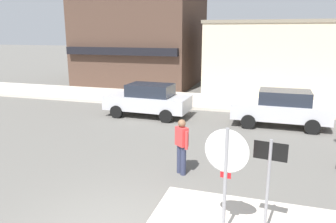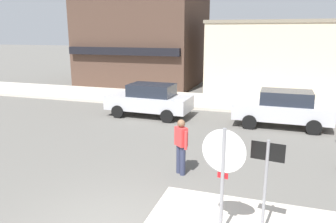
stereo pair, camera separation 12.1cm
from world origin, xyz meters
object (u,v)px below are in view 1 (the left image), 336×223
stop_sign (226,169)px  pedestrian_crossing_near (182,145)px  one_way_sign (268,180)px  parked_car_nearest (148,100)px  parked_car_second (281,108)px

stop_sign → pedestrian_crossing_near: (-1.58, 2.79, -0.65)m
stop_sign → one_way_sign: bearing=13.5°
stop_sign → pedestrian_crossing_near: stop_sign is taller
parked_car_nearest → parked_car_second: size_ratio=1.01×
one_way_sign → parked_car_nearest: (-5.56, 8.54, -0.52)m
stop_sign → parked_car_nearest: size_ratio=0.57×
one_way_sign → pedestrian_crossing_near: size_ratio=1.30×
pedestrian_crossing_near → parked_car_second: bearing=65.0°
parked_car_second → pedestrian_crossing_near: size_ratio=2.50×
one_way_sign → pedestrian_crossing_near: 3.53m
parked_car_nearest → parked_car_second: 6.03m
parked_car_second → one_way_sign: bearing=-93.1°
one_way_sign → parked_car_nearest: size_ratio=0.52×
stop_sign → parked_car_second: 8.90m
one_way_sign → parked_car_nearest: one_way_sign is taller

